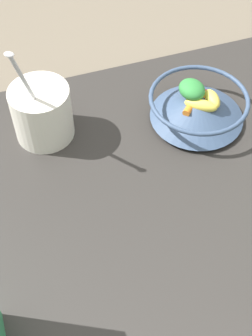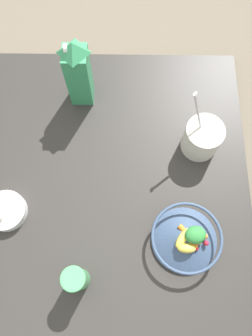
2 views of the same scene
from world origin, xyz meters
The scene contains 4 objects.
ground_plane centered at (0.00, 0.00, 0.00)m, with size 6.00×6.00×0.00m, color #665B4C.
countertop centered at (0.00, 0.00, 0.02)m, with size 1.17×1.17×0.04m.
fruit_bowl centered at (0.15, 0.35, 0.08)m, with size 0.22×0.22×0.09m.
yogurt_tub centered at (-0.19, 0.42, 0.10)m, with size 0.13×0.14×0.28m.
Camera 1 is at (-0.25, -0.32, 0.81)m, focal length 50.00 mm.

